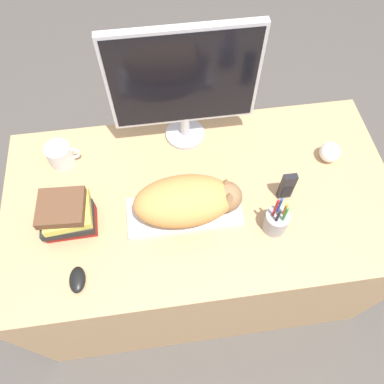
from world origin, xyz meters
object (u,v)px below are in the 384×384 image
at_px(baseball, 330,152).
at_px(pen_cup, 276,221).
at_px(computer_mouse, 77,280).
at_px(monitor, 184,83).
at_px(coffee_mug, 61,155).
at_px(book_stack, 67,216).
at_px(keyboard, 184,213).
at_px(phone, 287,186).
at_px(cat, 189,200).

bearing_deg(baseball, pen_cup, -137.11).
bearing_deg(computer_mouse, pen_cup, 8.62).
distance_m(monitor, coffee_mug, 0.55).
relative_size(computer_mouse, pen_cup, 0.48).
xyz_separation_m(computer_mouse, book_stack, (-0.02, 0.21, 0.05)).
bearing_deg(keyboard, book_stack, 178.29).
xyz_separation_m(baseball, phone, (-0.21, -0.14, 0.02)).
height_order(computer_mouse, phone, phone).
bearing_deg(computer_mouse, book_stack, 96.47).
height_order(coffee_mug, book_stack, book_stack).
height_order(pen_cup, phone, pen_cup).
bearing_deg(pen_cup, book_stack, 171.47).
bearing_deg(keyboard, coffee_mug, 146.09).
distance_m(monitor, book_stack, 0.60).
bearing_deg(cat, keyboard, -180.00).
relative_size(phone, book_stack, 0.73).
height_order(phone, book_stack, book_stack).
height_order(keyboard, cat, cat).
height_order(cat, coffee_mug, cat).
height_order(baseball, phone, phone).
bearing_deg(monitor, cat, -94.84).
distance_m(keyboard, phone, 0.38).
height_order(keyboard, book_stack, book_stack).
height_order(monitor, pen_cup, monitor).
bearing_deg(phone, book_stack, -178.92).
xyz_separation_m(keyboard, coffee_mug, (-0.44, 0.29, 0.03)).
relative_size(computer_mouse, coffee_mug, 0.71).
bearing_deg(monitor, pen_cup, -60.39).
height_order(cat, computer_mouse, cat).
xyz_separation_m(monitor, pen_cup, (0.26, -0.45, -0.24)).
distance_m(coffee_mug, pen_cup, 0.84).
bearing_deg(book_stack, cat, -1.63).
bearing_deg(cat, coffee_mug, 147.18).
xyz_separation_m(monitor, baseball, (0.54, -0.19, -0.24)).
height_order(coffee_mug, baseball, coffee_mug).
xyz_separation_m(computer_mouse, phone, (0.74, 0.22, 0.05)).
bearing_deg(phone, computer_mouse, -163.37).
distance_m(coffee_mug, book_stack, 0.29).
height_order(monitor, baseball, monitor).
relative_size(pen_cup, phone, 1.41).
relative_size(monitor, book_stack, 2.95).
distance_m(computer_mouse, book_stack, 0.22).
bearing_deg(phone, monitor, 134.29).
distance_m(pen_cup, book_stack, 0.71).
relative_size(computer_mouse, book_stack, 0.50).
bearing_deg(keyboard, computer_mouse, -152.29).
height_order(computer_mouse, coffee_mug, coffee_mug).
relative_size(monitor, pen_cup, 2.86).
bearing_deg(phone, keyboard, -175.95).
xyz_separation_m(pen_cup, baseball, (0.28, 0.26, -0.01)).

